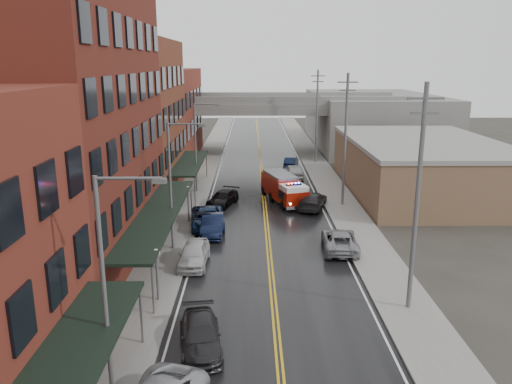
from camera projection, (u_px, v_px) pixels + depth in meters
name	position (u px, v px, depth m)	size (l,w,h in m)	color
road	(266.00, 223.00, 41.30)	(11.00, 160.00, 0.02)	black
sidewalk_left	(178.00, 222.00, 41.22)	(3.00, 160.00, 0.15)	slate
sidewalk_right	(354.00, 222.00, 41.35)	(3.00, 160.00, 0.15)	slate
curb_left	(198.00, 222.00, 41.23)	(0.30, 160.00, 0.15)	gray
curb_right	(334.00, 222.00, 41.34)	(0.30, 160.00, 0.15)	gray
brick_building_b	(64.00, 124.00, 32.13)	(9.00, 20.00, 18.00)	#5C2418
brick_building_c	(130.00, 118.00, 49.44)	(9.00, 15.00, 15.00)	#602D1C
brick_building_far	(161.00, 115.00, 66.75)	(9.00, 20.00, 12.00)	#5E2318
tan_building	(421.00, 168.00, 50.49)	(14.00, 22.00, 5.00)	brown
right_far_block	(372.00, 120.00, 79.16)	(18.00, 30.00, 8.00)	slate
awning_1	(159.00, 213.00, 33.71)	(2.60, 18.00, 3.09)	black
awning_2	(190.00, 163.00, 50.64)	(2.60, 13.00, 3.09)	black
globe_lamp_1	(157.00, 263.00, 27.12)	(0.44, 0.44, 3.12)	#59595B
globe_lamp_2	(188.00, 196.00, 40.66)	(0.44, 0.44, 3.12)	#59595B
street_lamp_0	(109.00, 275.00, 18.65)	(2.64, 0.22, 9.00)	#59595B
street_lamp_1	(174.00, 178.00, 34.13)	(2.64, 0.22, 9.00)	#59595B
street_lamp_2	(198.00, 142.00, 49.61)	(2.64, 0.22, 9.00)	#59595B
utility_pole_0	(417.00, 196.00, 25.26)	(1.80, 0.24, 12.00)	#59595B
utility_pole_1	(345.00, 138.00, 44.61)	(1.80, 0.24, 12.00)	#59595B
utility_pole_2	(317.00, 115.00, 63.96)	(1.80, 0.24, 12.00)	#59595B
overpass	(260.00, 112.00, 70.75)	(40.00, 10.00, 7.50)	slate
fire_truck	(284.00, 188.00, 46.97)	(4.41, 7.43, 2.59)	#931406
parked_car_left_3	(200.00, 336.00, 23.01)	(1.87, 4.60, 1.34)	black
parked_car_left_4	(194.00, 254.00, 32.55)	(1.82, 4.51, 1.54)	silver
parked_car_left_5	(213.00, 225.00, 38.36)	(1.61, 4.60, 1.52)	black
parked_car_left_6	(208.00, 218.00, 39.90)	(2.58, 5.59, 1.55)	#122243
parked_car_left_7	(223.00, 198.00, 46.09)	(1.89, 4.65, 1.35)	black
parked_car_right_0	(340.00, 240.00, 35.17)	(2.37, 5.13, 1.43)	gray
parked_car_right_1	(313.00, 200.00, 45.22)	(2.08, 5.12, 1.49)	#2A2A2D
parked_car_right_2	(294.00, 171.00, 56.80)	(1.92, 4.78, 1.63)	#BCBCBC
parked_car_right_3	(291.00, 162.00, 62.64)	(1.44, 4.13, 1.36)	black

